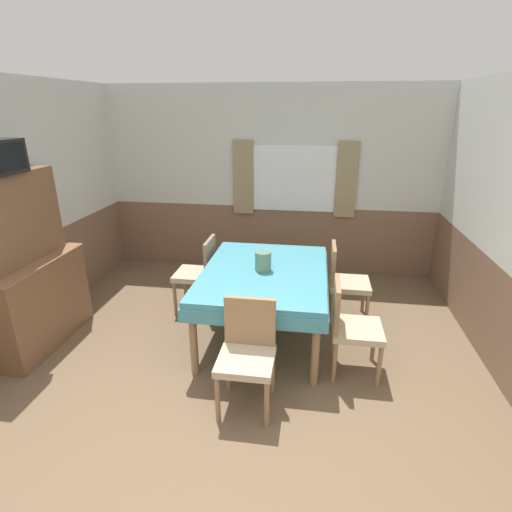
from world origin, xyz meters
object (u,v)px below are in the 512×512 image
at_px(vase, 263,261).
at_px(dining_table, 264,279).
at_px(chair_left_far, 200,271).
at_px(sideboard, 29,277).
at_px(chair_head_near, 247,350).
at_px(chair_right_near, 350,324).
at_px(chair_right_far, 344,279).

bearing_deg(vase, dining_table, -25.03).
height_order(chair_left_far, vase, vase).
bearing_deg(sideboard, vase, 12.15).
bearing_deg(chair_head_near, sideboard, -13.82).
height_order(chair_right_near, vase, vase).
height_order(dining_table, vase, vase).
bearing_deg(chair_right_far, sideboard, -72.59).
bearing_deg(dining_table, chair_right_near, -30.66).
relative_size(chair_right_near, chair_right_far, 1.00).
distance_m(chair_right_far, sideboard, 3.27).
bearing_deg(dining_table, chair_right_far, 30.66).
height_order(chair_right_near, chair_right_far, same).
distance_m(dining_table, chair_right_far, 0.99).
bearing_deg(chair_right_near, sideboard, -90.33).
bearing_deg(chair_right_near, chair_head_near, -57.14).
relative_size(dining_table, chair_left_far, 1.89).
relative_size(chair_head_near, chair_right_near, 1.00).
relative_size(chair_right_far, sideboard, 0.51).
relative_size(dining_table, chair_right_near, 1.89).
distance_m(chair_right_near, chair_right_far, 0.99).
xyz_separation_m(chair_left_far, sideboard, (-1.43, -0.97, 0.24)).
bearing_deg(chair_right_far, chair_right_near, 0.00).
height_order(chair_head_near, chair_left_far, same).
height_order(chair_head_near, vase, vase).
relative_size(dining_table, chair_head_near, 1.89).
bearing_deg(vase, sideboard, -167.85).
height_order(chair_head_near, sideboard, sideboard).
bearing_deg(sideboard, chair_right_far, 17.41).
relative_size(chair_left_far, chair_right_far, 1.00).
distance_m(chair_right_near, vase, 1.05).
distance_m(dining_table, chair_left_far, 0.99).
relative_size(chair_right_near, chair_left_far, 1.00).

